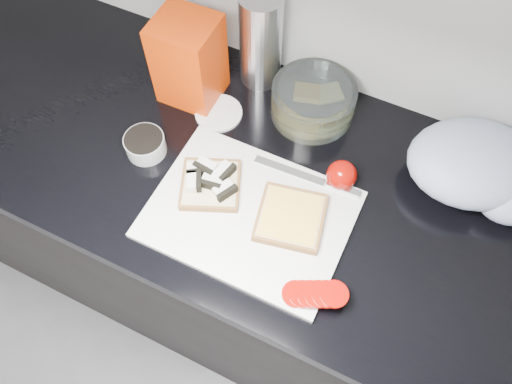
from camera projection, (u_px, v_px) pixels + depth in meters
base_cabinet at (268, 259)px, 1.48m from camera, size 3.50×0.60×0.86m
countertop at (273, 179)px, 1.09m from camera, size 3.50×0.64×0.04m
cutting_board at (250, 214)px, 1.02m from camera, size 0.40×0.30×0.01m
bread_left at (210, 183)px, 1.03m from camera, size 0.16×0.16×0.04m
bread_right at (291, 218)px, 0.99m from camera, size 0.16×0.16×0.02m
tomato_slices at (315, 294)px, 0.91m from camera, size 0.13×0.09×0.03m
knife at (320, 181)px, 1.04m from camera, size 0.24×0.03×0.01m
seed_tub at (145, 144)px, 1.08m from camera, size 0.09×0.09×0.05m
tub_lid at (219, 113)px, 1.15m from camera, size 0.13×0.13×0.01m
glass_bowl at (313, 101)px, 1.12m from camera, size 0.19×0.19×0.08m
bread_bag at (189, 60)px, 1.10m from camera, size 0.13×0.12×0.21m
steel_canister at (261, 40)px, 1.11m from camera, size 0.10×0.10×0.23m
grocery_bag at (479, 168)px, 1.01m from camera, size 0.34×0.31×0.12m
whole_tomatoes at (342, 175)px, 1.03m from camera, size 0.06×0.06×0.06m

